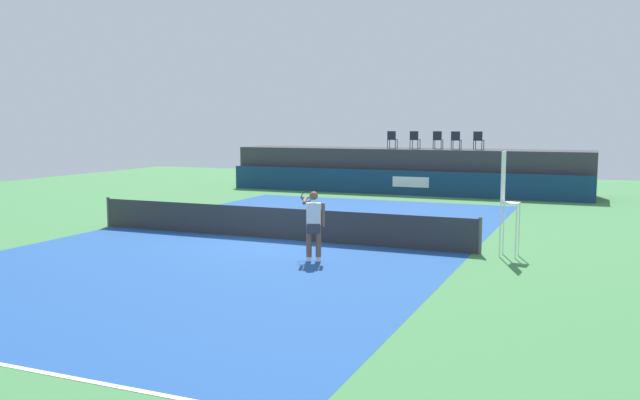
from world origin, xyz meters
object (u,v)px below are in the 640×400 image
at_px(umpire_chair, 507,196).
at_px(net_post_far, 480,236).
at_px(spectator_chair_center, 438,139).
at_px(net_post_near, 108,212).
at_px(spectator_chair_left, 415,139).
at_px(tennis_ball, 475,223).
at_px(tennis_player, 314,223).
at_px(spectator_chair_far_right, 478,140).
at_px(spectator_chair_far_left, 392,139).
at_px(spectator_chair_right, 456,139).

relative_size(umpire_chair, net_post_far, 2.76).
distance_m(spectator_chair_center, net_post_near, 17.32).
xyz_separation_m(spectator_chair_left, tennis_ball, (4.76, -9.85, -2.66)).
distance_m(tennis_player, tennis_ball, 8.26).
bearing_deg(spectator_chair_far_right, umpire_chair, -77.78).
xyz_separation_m(spectator_chair_far_left, net_post_far, (6.94, -14.97, -2.19)).
height_order(net_post_near, tennis_ball, net_post_near).
bearing_deg(spectator_chair_left, tennis_player, -83.41).
height_order(spectator_chair_center, tennis_ball, spectator_chair_center).
bearing_deg(spectator_chair_left, tennis_ball, -64.21).
distance_m(spectator_chair_right, net_post_far, 15.62).
bearing_deg(tennis_player, umpire_chair, 29.06).
bearing_deg(spectator_chair_far_right, tennis_ball, -80.90).
bearing_deg(spectator_chair_far_left, spectator_chair_left, 9.03).
height_order(spectator_chair_right, net_post_far, spectator_chair_right).
relative_size(spectator_chair_far_right, tennis_ball, 13.06).
bearing_deg(tennis_player, net_post_near, 164.17).
xyz_separation_m(spectator_chair_left, spectator_chair_center, (1.14, 0.19, 0.00)).
relative_size(spectator_chair_left, net_post_far, 0.89).
distance_m(net_post_near, tennis_player, 8.98).
relative_size(umpire_chair, net_post_near, 2.76).
height_order(spectator_chair_left, spectator_chair_far_right, same).
xyz_separation_m(spectator_chair_right, tennis_player, (-0.08, -17.47, -1.73)).
bearing_deg(spectator_chair_center, tennis_ball, -70.16).
height_order(spectator_chair_right, umpire_chair, spectator_chair_right).
relative_size(spectator_chair_left, umpire_chair, 0.32).
distance_m(spectator_chair_far_left, spectator_chair_right, 3.25).
bearing_deg(tennis_ball, umpire_chair, -72.23).
relative_size(spectator_chair_far_right, net_post_near, 0.89).
relative_size(spectator_chair_center, tennis_ball, 13.06).
height_order(spectator_chair_far_left, spectator_chair_right, same).
bearing_deg(umpire_chair, spectator_chair_far_right, 102.22).
height_order(spectator_chair_far_right, umpire_chair, spectator_chair_far_right).
distance_m(net_post_far, tennis_player, 4.52).
height_order(spectator_chair_far_left, spectator_chair_left, same).
bearing_deg(net_post_far, tennis_player, -147.02).
bearing_deg(umpire_chair, spectator_chair_right, 106.13).
height_order(umpire_chair, tennis_ball, umpire_chair).
bearing_deg(net_post_near, tennis_ball, 25.01).
xyz_separation_m(umpire_chair, tennis_player, (-4.42, -2.46, -0.63)).
xyz_separation_m(spectator_chair_right, net_post_near, (-8.71, -15.02, -2.19)).
bearing_deg(tennis_ball, spectator_chair_far_right, 99.10).
bearing_deg(spectator_chair_center, spectator_chair_far_left, -170.65).
bearing_deg(spectator_chair_far_left, net_post_near, -110.05).
xyz_separation_m(spectator_chair_far_left, tennis_player, (3.17, -17.41, -1.73)).
relative_size(spectator_chair_far_left, tennis_player, 0.50).
xyz_separation_m(spectator_chair_left, tennis_player, (2.03, -17.60, -1.73)).
height_order(spectator_chair_left, net_post_near, spectator_chair_left).
height_order(spectator_chair_far_right, net_post_near, spectator_chair_far_right).
relative_size(spectator_chair_far_left, umpire_chair, 0.32).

